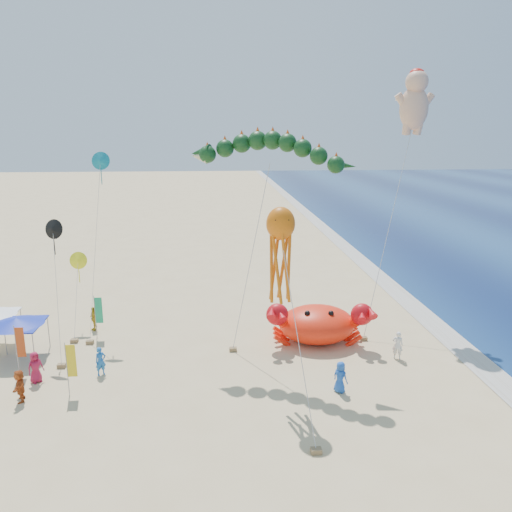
{
  "coord_description": "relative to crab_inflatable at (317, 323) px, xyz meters",
  "views": [
    {
      "loc": [
        -4.64,
        -29.46,
        14.4
      ],
      "look_at": [
        -2.0,
        2.0,
        6.5
      ],
      "focal_mm": 35.0,
      "sensor_mm": 36.0,
      "label": 1
    }
  ],
  "objects": [
    {
      "name": "feather_flags",
      "position": [
        -17.78,
        -2.57,
        0.62
      ],
      "size": [
        7.19,
        8.11,
        3.2
      ],
      "color": "gray",
      "rests_on": "ground"
    },
    {
      "name": "foam_strip",
      "position": [
        9.63,
        -2.7,
        -1.39
      ],
      "size": [
        320.0,
        320.0,
        0.0
      ],
      "primitive_type": "plane",
      "color": "silver",
      "rests_on": "ground"
    },
    {
      "name": "octopus_kite",
      "position": [
        -3.55,
        -6.56,
        6.97
      ],
      "size": [
        2.01,
        6.74,
        10.58
      ],
      "color": "#D6610B",
      "rests_on": "ground"
    },
    {
      "name": "dragon_kite",
      "position": [
        -3.67,
        -0.93,
        11.56
      ],
      "size": [
        10.22,
        5.48,
        14.09
      ],
      "color": "black",
      "rests_on": "ground"
    },
    {
      "name": "beachgoers",
      "position": [
        -11.88,
        -4.04,
        -0.48
      ],
      "size": [
        23.34,
        11.55,
        1.9
      ],
      "color": "#B04B1C",
      "rests_on": "ground"
    },
    {
      "name": "ground",
      "position": [
        -2.37,
        -2.7,
        -1.4
      ],
      "size": [
        320.0,
        320.0,
        0.0
      ],
      "primitive_type": "plane",
      "color": "#D1B784",
      "rests_on": "ground"
    },
    {
      "name": "small_kites",
      "position": [
        -18.02,
        2.64,
        6.15
      ],
      "size": [
        8.86,
        7.8,
        13.04
      ],
      "color": "#E04AA3",
      "rests_on": "ground"
    },
    {
      "name": "cherub_kite",
      "position": [
        7.99,
        5.44,
        15.24
      ],
      "size": [
        5.99,
        6.62,
        18.9
      ],
      "color": "#E5AD8C",
      "rests_on": "ground"
    },
    {
      "name": "canopy_blue",
      "position": [
        -19.96,
        -0.73,
        1.05
      ],
      "size": [
        3.47,
        3.47,
        2.71
      ],
      "color": "gray",
      "rests_on": "ground"
    },
    {
      "name": "crab_inflatable",
      "position": [
        0.0,
        0.0,
        0.0
      ],
      "size": [
        7.24,
        4.84,
        3.17
      ],
      "color": "#FF270D",
      "rests_on": "ground"
    }
  ]
}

